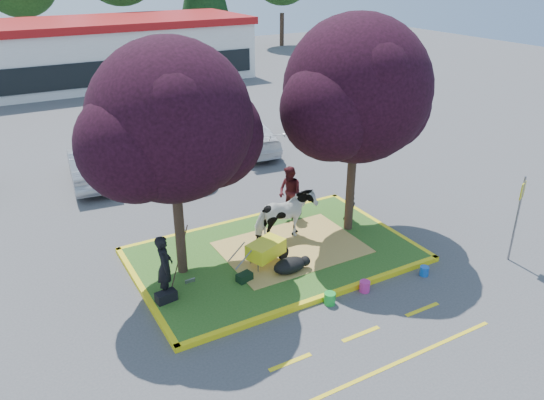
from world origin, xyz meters
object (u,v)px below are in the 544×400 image
calf (290,265)px  sign_post (519,209)px  bucket_blue (424,271)px  car_silver (90,164)px  cow (285,216)px  bucket_green (330,299)px  bucket_pink (365,286)px  handler (165,266)px  wheelbarrow (266,249)px

calf → sign_post: 6.83m
bucket_blue → car_silver: 13.61m
cow → bucket_green: bearing=167.8°
cow → bucket_blue: 4.44m
bucket_pink → sign_post: bearing=-9.5°
handler → bucket_green: 4.38m
sign_post → bucket_blue: bearing=145.6°
wheelbarrow → bucket_blue: bearing=-54.5°
cow → handler: (-4.26, -1.07, 0.06)m
wheelbarrow → bucket_pink: size_ratio=6.31×
calf → bucket_blue: 3.86m
cow → bucket_blue: bearing=-146.1°
sign_post → car_silver: 15.71m
bucket_green → car_silver: car_silver is taller
car_silver → wheelbarrow: bearing=113.7°
handler → car_silver: 9.35m
cow → wheelbarrow: cow is taller
bucket_green → cow: bearing=79.4°
car_silver → handler: bearing=95.6°
handler → bucket_blue: (6.79, -2.48, -0.89)m
bucket_pink → bucket_blue: bucket_pink is taller
sign_post → bucket_pink: 5.14m
wheelbarrow → sign_post: (6.62, -3.13, 1.02)m
handler → bucket_pink: handler is taller
calf → bucket_pink: bearing=-44.1°
bucket_green → car_silver: 12.18m
calf → sign_post: (6.24, -2.44, 1.32)m
calf → bucket_green: (0.23, -1.64, -0.20)m
handler → bucket_blue: 7.28m
handler → bucket_pink: (4.80, -2.28, -0.87)m
sign_post → bucket_blue: 3.30m
cow → bucket_pink: 3.49m
handler → wheelbarrow: 3.04m
bucket_blue → bucket_green: bearing=176.5°
wheelbarrow → bucket_green: size_ratio=5.97×
cow → sign_post: size_ratio=0.71×
handler → wheelbarrow: handler is taller
cow → calf: cow is taller
car_silver → bucket_blue: bearing=125.7°
bucket_pink → handler: bearing=154.6°
wheelbarrow → bucket_green: wheelbarrow is taller
cow → sign_post: 6.83m
cow → wheelbarrow: bearing=128.1°
bucket_green → bucket_pink: bearing=0.3°
handler → wheelbarrow: bearing=-69.6°
cow → handler: handler is taller
bucket_green → bucket_pink: 1.17m
cow → calf: bearing=151.8°
calf → wheelbarrow: wheelbarrow is taller
handler → car_silver: size_ratio=0.39×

